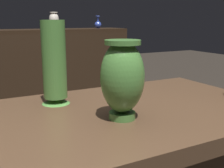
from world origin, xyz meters
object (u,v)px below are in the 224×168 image
Objects in this scene: vase_centerpiece at (122,77)px; shelf_vase_right at (54,20)px; vase_tall_behind at (54,64)px; shelf_vase_far_right at (98,24)px.

shelf_vase_right is (0.49, 2.25, 0.16)m from vase_centerpiece.
vase_tall_behind is 2.08× the size of shelf_vase_far_right.
shelf_vase_right reaches higher than vase_tall_behind.
shelf_vase_far_right is (1.01, 2.28, 0.11)m from vase_centerpiece.
shelf_vase_far_right reaches higher than vase_centerpiece.
shelf_vase_far_right is at bearing 4.18° from shelf_vase_right.
vase_centerpiece is 2.30m from shelf_vase_right.
vase_centerpiece is 1.69× the size of shelf_vase_far_right.
shelf_vase_far_right is at bearing 60.79° from vase_tall_behind.
shelf_vase_right is 0.52m from shelf_vase_far_right.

